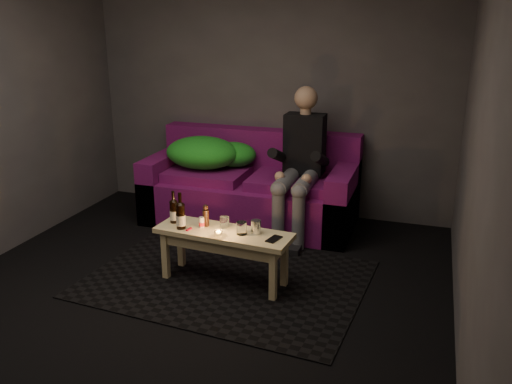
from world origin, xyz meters
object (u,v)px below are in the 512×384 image
at_px(person, 300,161).
at_px(beer_bottle_b, 181,215).
at_px(beer_bottle_a, 174,211).
at_px(sofa, 252,190).
at_px(coffee_table, 224,240).
at_px(steel_cup, 256,227).

distance_m(person, beer_bottle_b, 1.50).
bearing_deg(person, beer_bottle_a, -122.68).
height_order(sofa, coffee_table, sofa).
distance_m(beer_bottle_a, steel_cup, 0.73).
xyz_separation_m(person, beer_bottle_b, (-0.67, -1.33, -0.18)).
height_order(beer_bottle_b, steel_cup, beer_bottle_b).
height_order(person, steel_cup, person).
xyz_separation_m(sofa, steel_cup, (0.51, -1.41, 0.18)).
distance_m(person, steel_cup, 1.26).
xyz_separation_m(coffee_table, beer_bottle_b, (-0.35, -0.06, 0.20)).
bearing_deg(steel_cup, beer_bottle_a, 179.16).
bearing_deg(steel_cup, coffee_table, -172.93).
relative_size(sofa, coffee_table, 1.90).
bearing_deg(sofa, person, -17.58).
distance_m(coffee_table, beer_bottle_a, 0.50).
bearing_deg(beer_bottle_b, coffee_table, 9.95).
height_order(beer_bottle_a, steel_cup, beer_bottle_a).
height_order(sofa, person, person).
bearing_deg(beer_bottle_b, person, 63.21).
distance_m(beer_bottle_b, steel_cup, 0.63).
distance_m(coffee_table, beer_bottle_b, 0.40).
relative_size(person, coffee_table, 1.27).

